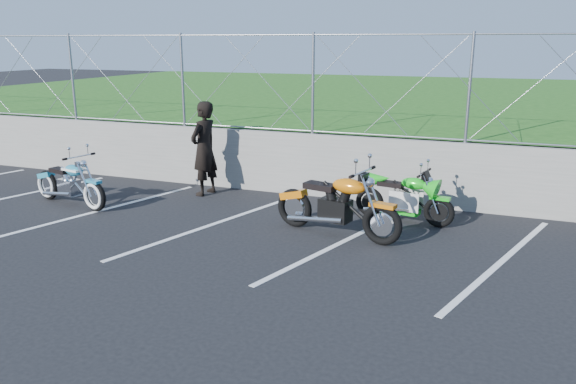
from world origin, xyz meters
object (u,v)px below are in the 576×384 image
at_px(naked_orange, 338,207).
at_px(sportbike_green, 405,200).
at_px(person_standing, 204,149).
at_px(cruiser_turquoise, 71,185).

xyz_separation_m(naked_orange, sportbike_green, (0.91, 1.14, -0.09)).
relative_size(naked_orange, person_standing, 1.17).
bearing_deg(person_standing, naked_orange, 74.58).
xyz_separation_m(naked_orange, person_standing, (-3.32, 1.53, 0.48)).
relative_size(cruiser_turquoise, sportbike_green, 1.13).
bearing_deg(naked_orange, person_standing, 168.24).
bearing_deg(cruiser_turquoise, person_standing, 52.15).
bearing_deg(naked_orange, cruiser_turquoise, -165.59).
xyz_separation_m(cruiser_turquoise, person_standing, (2.06, 1.66, 0.56)).
distance_m(naked_orange, sportbike_green, 1.47).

